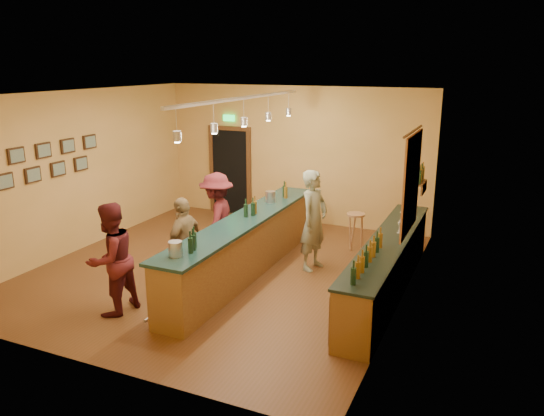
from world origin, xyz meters
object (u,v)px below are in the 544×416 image
at_px(back_counter, 387,266).
at_px(bartender, 314,220).
at_px(customer_c, 217,219).
at_px(bar_stool, 356,220).
at_px(customer_a, 111,259).
at_px(tasting_bar, 245,242).
at_px(customer_b, 185,243).

distance_m(back_counter, bartender, 1.65).
xyz_separation_m(back_counter, customer_c, (-3.23, 0.08, 0.39)).
xyz_separation_m(customer_c, bar_stool, (2.18, 1.84, -0.27)).
bearing_deg(customer_a, tasting_bar, 160.56).
height_order(tasting_bar, bartender, bartender).
height_order(customer_a, customer_c, customer_c).
height_order(customer_b, customer_c, customer_c).
relative_size(back_counter, customer_b, 2.86).
relative_size(customer_a, customer_b, 1.09).
distance_m(customer_a, customer_c, 2.49).
distance_m(bartender, customer_a, 3.65).
distance_m(back_counter, bar_stool, 2.19).
height_order(back_counter, customer_c, customer_c).
distance_m(tasting_bar, customer_a, 2.49).
bearing_deg(customer_c, customer_a, -22.54).
distance_m(tasting_bar, customer_c, 0.81).
bearing_deg(bartender, customer_a, 155.06).
relative_size(bartender, customer_a, 1.07).
distance_m(back_counter, tasting_bar, 2.52).
bearing_deg(customer_c, customer_b, -9.38).
relative_size(customer_b, customer_c, 0.91).
relative_size(tasting_bar, bartender, 2.74).
bearing_deg(bar_stool, customer_a, -121.18).
relative_size(customer_c, bar_stool, 2.32).
distance_m(bartender, customer_b, 2.40).
bearing_deg(back_counter, bar_stool, 118.95).
relative_size(back_counter, tasting_bar, 0.89).
bearing_deg(tasting_bar, back_counter, 4.12).
relative_size(back_counter, customer_a, 2.62).
height_order(tasting_bar, bar_stool, tasting_bar).
bearing_deg(bartender, back_counter, -99.26).
distance_m(customer_b, customer_c, 1.23).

